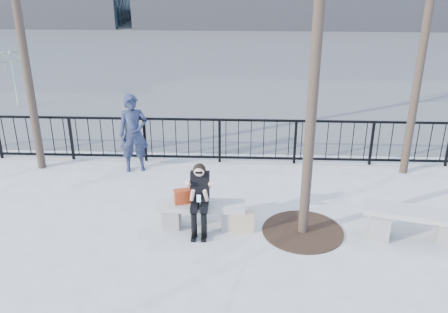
{
  "coord_description": "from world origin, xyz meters",
  "views": [
    {
      "loc": [
        0.78,
        -8.06,
        4.97
      ],
      "look_at": [
        0.4,
        0.8,
        1.1
      ],
      "focal_mm": 40.0,
      "sensor_mm": 36.0,
      "label": 1
    }
  ],
  "objects_px": {
    "bench_main": "(201,213)",
    "seated_woman": "(200,199)",
    "standing_man": "(134,134)",
    "bench_second": "(415,221)"
  },
  "relations": [
    {
      "from": "standing_man",
      "to": "bench_main",
      "type": "bearing_deg",
      "value": -69.39
    },
    {
      "from": "bench_main",
      "to": "bench_second",
      "type": "xyz_separation_m",
      "value": [
        3.87,
        -0.19,
        0.03
      ]
    },
    {
      "from": "bench_main",
      "to": "seated_woman",
      "type": "bearing_deg",
      "value": -90.0
    },
    {
      "from": "bench_main",
      "to": "standing_man",
      "type": "height_order",
      "value": "standing_man"
    },
    {
      "from": "bench_second",
      "to": "standing_man",
      "type": "relative_size",
      "value": 1.0
    },
    {
      "from": "bench_second",
      "to": "seated_woman",
      "type": "height_order",
      "value": "seated_woman"
    },
    {
      "from": "bench_second",
      "to": "seated_woman",
      "type": "relative_size",
      "value": 1.36
    },
    {
      "from": "bench_second",
      "to": "standing_man",
      "type": "xyz_separation_m",
      "value": [
        -5.61,
        2.65,
        0.58
      ]
    },
    {
      "from": "bench_main",
      "to": "seated_woman",
      "type": "distance_m",
      "value": 0.4
    },
    {
      "from": "bench_second",
      "to": "standing_man",
      "type": "distance_m",
      "value": 6.23
    }
  ]
}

